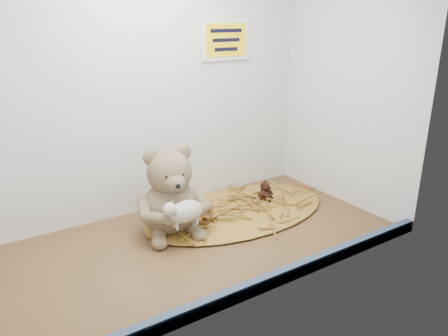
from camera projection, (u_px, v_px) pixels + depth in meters
alcove_shell at (175, 85)px, 119.36cm from camera, size 120.40×60.20×90.40cm
front_rail at (254, 287)px, 103.86cm from camera, size 119.28×2.20×3.60cm
straw_bed at (238, 210)px, 147.26cm from camera, size 66.58×38.66×1.29cm
main_teddy at (170, 190)px, 130.28cm from camera, size 25.63×26.59×26.99cm
toy_lamb at (185, 211)px, 123.70cm from camera, size 13.93×8.50×9.00cm
mini_teddy_tan at (208, 210)px, 137.96cm from camera, size 7.12×7.34×7.01cm
mini_teddy_brown at (264, 190)px, 153.82cm from camera, size 8.01×8.08×6.94cm
wall_sign at (225, 40)px, 147.64cm from camera, size 16.00×1.20×11.00cm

